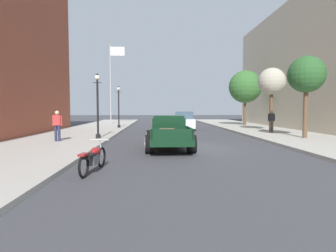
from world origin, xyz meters
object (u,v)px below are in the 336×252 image
pedestrian_sidewalk_right (271,120)px  street_lamp_far (119,103)px  street_tree_third (245,87)px  hotrod_truck_dark_green (168,133)px  flagpole (112,75)px  pedestrian_sidewalk_left (57,124)px  street_lamp_near (98,101)px  street_tree_second (272,82)px  motorcycle_parked (93,158)px  street_tree_nearest (306,75)px  car_background_white (184,121)px

pedestrian_sidewalk_right → street_lamp_far: street_lamp_far is taller
street_tree_third → hotrod_truck_dark_green: bearing=-119.0°
flagpole → street_tree_third: flagpole is taller
street_lamp_far → pedestrian_sidewalk_left: bearing=-99.8°
pedestrian_sidewalk_right → street_lamp_near: bearing=-163.6°
street_tree_second → street_tree_third: 7.44m
motorcycle_parked → street_tree_second: (10.95, 13.39, 3.54)m
street_tree_second → flagpole: bearing=141.1°
hotrod_truck_dark_green → street_tree_second: (8.46, 8.34, 3.23)m
flagpole → street_lamp_far: bearing=-76.9°
hotrod_truck_dark_green → street_tree_nearest: (8.40, 3.13, 3.16)m
motorcycle_parked → pedestrian_sidewalk_left: 7.85m
street_tree_nearest → motorcycle_parked: bearing=-143.1°
street_lamp_far → street_tree_nearest: (12.43, -9.81, 1.53)m
motorcycle_parked → street_tree_nearest: street_tree_nearest is taller
motorcycle_parked → pedestrian_sidewalk_left: (-3.44, 7.02, 0.64)m
street_lamp_far → street_tree_nearest: size_ratio=0.79×
motorcycle_parked → street_lamp_far: street_lamp_far is taller
flagpole → pedestrian_sidewalk_left: bearing=-91.1°
motorcycle_parked → flagpole: size_ratio=0.23×
street_tree_third → street_lamp_far: bearing=-167.5°
street_lamp_far → street_tree_nearest: 15.91m
hotrod_truck_dark_green → pedestrian_sidewalk_right: bearing=41.2°
pedestrian_sidewalk_left → flagpole: (0.34, 17.70, 4.68)m
car_background_white → street_lamp_near: size_ratio=1.13×
pedestrian_sidewalk_left → flagpole: bearing=88.9°
hotrod_truck_dark_green → flagpole: (-5.59, 19.67, 5.02)m
pedestrian_sidewalk_left → street_tree_nearest: bearing=4.6°
motorcycle_parked → street_tree_second: size_ratio=0.43×
street_lamp_near → street_tree_third: size_ratio=0.67×
street_tree_third → flagpole: bearing=164.8°
street_tree_second → street_tree_third: street_tree_third is taller
street_tree_nearest → flagpole: bearing=130.2°
car_background_white → street_lamp_near: bearing=-124.7°
street_tree_nearest → pedestrian_sidewalk_right: bearing=97.2°
pedestrian_sidewalk_right → street_tree_third: size_ratio=0.29×
motorcycle_parked → street_lamp_far: size_ratio=0.55×
pedestrian_sidewalk_right → street_tree_second: bearing=68.9°
street_tree_second → street_lamp_near: bearing=-158.5°
pedestrian_sidewalk_left → street_tree_nearest: size_ratio=0.34×
pedestrian_sidewalk_right → street_tree_nearest: (0.48, -3.81, 2.83)m
motorcycle_parked → flagpole: bearing=97.2°
hotrod_truck_dark_green → street_tree_nearest: street_tree_nearest is taller
hotrod_truck_dark_green → car_background_white: size_ratio=1.14×
motorcycle_parked → street_tree_third: 23.94m
car_background_white → hotrod_truck_dark_green: bearing=-99.1°
pedestrian_sidewalk_right → flagpole: (-13.51, 12.73, 4.68)m
motorcycle_parked → street_tree_nearest: bearing=36.9°
street_tree_nearest → street_lamp_far: bearing=141.7°
street_lamp_near → street_tree_nearest: (12.44, -0.29, 1.53)m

